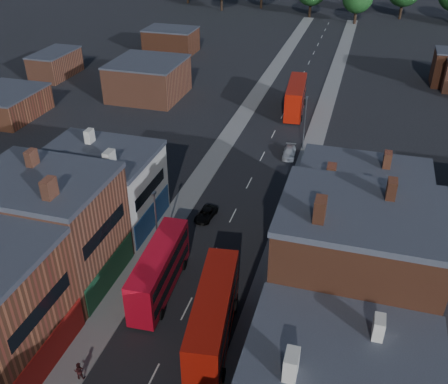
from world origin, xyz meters
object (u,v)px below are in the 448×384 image
Objects in this scene: bus_1 at (213,317)px; bus_2 at (296,97)px; bus_0 at (159,270)px; car_2 at (206,214)px; ped_1 at (79,371)px; car_3 at (289,153)px.

bus_2 is (-1.80, 52.91, 0.02)m from bus_1.
bus_0 reaches higher than car_2.
ped_1 is at bearing -90.07° from car_2.
bus_1 is 7.66× the size of ped_1.
bus_1 is 52.94m from bus_2.
car_2 is 2.39× the size of ped_1.
bus_2 reaches higher than car_3.
bus_0 is 0.90× the size of bus_2.
bus_0 is at bearing 137.81° from bus_1.
bus_0 is 0.90× the size of bus_1.
car_2 is 24.32m from ped_1.
bus_2 reaches higher than bus_0.
bus_1 is at bearing -92.60° from bus_2.
car_2 is at bearing 85.37° from bus_0.
bus_2 is 7.67× the size of ped_1.
bus_1 reaches higher than car_2.
ped_1 is (-2.18, -11.22, -1.63)m from bus_0.
bus_0 is 8.11m from bus_1.
bus_0 is 48.59m from bus_2.
car_3 is (0.19, 36.01, -2.19)m from bus_1.
ped_1 is at bearing -105.11° from car_3.
ped_1 is (-8.88, -6.65, -1.88)m from bus_1.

